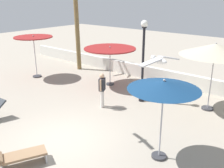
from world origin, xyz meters
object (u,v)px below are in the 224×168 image
Objects in this scene: palm_tree_1 at (76,15)px; seagull_0 at (159,60)px; patio_umbrella_2 at (110,50)px; patio_umbrella_3 at (34,40)px; patio_umbrella_1 at (164,86)px; lamp_post_1 at (143,56)px; lounge_chair_0 at (15,155)px; patio_umbrella_0 at (215,50)px; guest_0 at (102,87)px.

palm_tree_1 reaches higher than seagull_0.
patio_umbrella_3 reaches higher than patio_umbrella_2.
seagull_0 is (10.98, -8.07, 0.19)m from palm_tree_1.
patio_umbrella_1 is 7.45m from patio_umbrella_2.
lamp_post_1 reaches higher than patio_umbrella_1.
seagull_0 reaches higher than patio_umbrella_1.
patio_umbrella_1 reaches higher than lounge_chair_0.
patio_umbrella_1 is 10.90m from patio_umbrella_3.
palm_tree_1 is (-9.75, 0.94, 0.91)m from patio_umbrella_0.
patio_umbrella_3 reaches higher than lounge_chair_0.
seagull_0 is at bearing -80.20° from patio_umbrella_0.
seagull_0 is at bearing -36.32° from palm_tree_1.
guest_0 is at bearing 156.05° from patio_umbrella_1.
patio_umbrella_2 is 9.97m from seagull_0.
patio_umbrella_0 is 4.80m from patio_umbrella_1.
lamp_post_1 is at bearing -17.43° from patio_umbrella_2.
lounge_chair_0 is (-3.21, -3.27, -2.10)m from patio_umbrella_1.
lounge_chair_0 is (7.36, -5.93, -2.00)m from patio_umbrella_3.
patio_umbrella_1 is 4.76m from guest_0.
patio_umbrella_1 is 1.01× the size of patio_umbrella_3.
patio_umbrella_1 is 1.42× the size of lounge_chair_0.
lounge_chair_0 is (6.69, -9.00, -3.35)m from palm_tree_1.
guest_0 reaches higher than lounge_chair_0.
palm_tree_1 reaches higher than patio_umbrella_0.
patio_umbrella_3 is 0.68× the size of lamp_post_1.
lamp_post_1 is at bearing 59.88° from guest_0.
palm_tree_1 is 7.26m from lamp_post_1.
seagull_0 reaches higher than guest_0.
patio_umbrella_3 is 1.40× the size of lounge_chair_0.
patio_umbrella_3 is 1.62× the size of guest_0.
patio_umbrella_1 is (0.15, -4.78, -0.33)m from patio_umbrella_0.
patio_umbrella_0 is 2.96× the size of seagull_0.
patio_umbrella_3 is at bearing -172.57° from lamp_post_1.
patio_umbrella_1 is at bearing 45.58° from lounge_chair_0.
patio_umbrella_0 is at bearing 11.51° from patio_umbrella_3.
lounge_chair_0 is at bearing -90.96° from lamp_post_1.
patio_umbrella_2 is at bearing 21.73° from patio_umbrella_3.
patio_umbrella_0 is 3.20m from lamp_post_1.
palm_tree_1 is (-3.99, 1.21, 1.64)m from patio_umbrella_2.
patio_umbrella_3 reaches higher than guest_0.
patio_umbrella_3 is at bearing -102.34° from palm_tree_1.
patio_umbrella_2 is 8.42m from lounge_chair_0.
lounge_chair_0 is at bearing -167.79° from seagull_0.
guest_0 is at bearing -7.30° from patio_umbrella_3.
patio_umbrella_3 is at bearing 172.70° from guest_0.
seagull_0 is at bearing -23.24° from patio_umbrella_3.
patio_umbrella_0 is at bearing 69.21° from lounge_chair_0.
lounge_chair_0 is at bearing -110.79° from patio_umbrella_0.
palm_tree_1 reaches higher than guest_0.
palm_tree_1 reaches higher than patio_umbrella_2.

